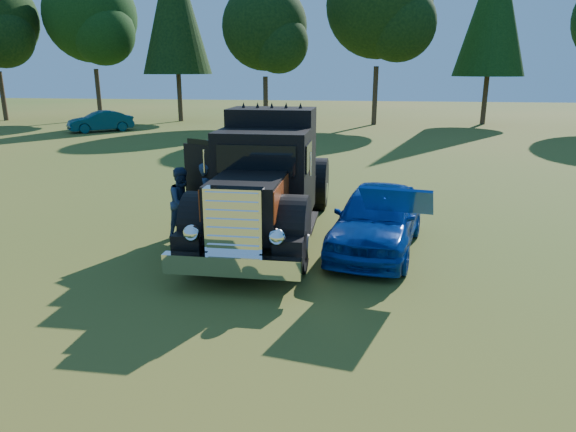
# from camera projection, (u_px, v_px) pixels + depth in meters

# --- Properties ---
(ground) EXTENTS (120.00, 120.00, 0.00)m
(ground) POSITION_uv_depth(u_px,v_px,m) (184.00, 280.00, 9.85)
(ground) COLOR #315519
(ground) RESTS_ON ground
(treeline) EXTENTS (67.22, 24.04, 13.84)m
(treeline) POSITION_uv_depth(u_px,v_px,m) (325.00, 12.00, 34.26)
(treeline) COLOR #2D2116
(treeline) RESTS_ON ground
(diamond_t_truck) EXTENTS (3.29, 7.16, 3.00)m
(diamond_t_truck) POSITION_uv_depth(u_px,v_px,m) (266.00, 185.00, 12.04)
(diamond_t_truck) COLOR black
(diamond_t_truck) RESTS_ON ground
(hotrod_coupe) EXTENTS (2.45, 4.51, 1.89)m
(hotrod_coupe) POSITION_uv_depth(u_px,v_px,m) (377.00, 218.00, 11.38)
(hotrod_coupe) COLOR #0F08BE
(hotrod_coupe) RESTS_ON ground
(spectator_near) EXTENTS (0.50, 0.69, 1.78)m
(spectator_near) POSITION_uv_depth(u_px,v_px,m) (209.00, 199.00, 12.35)
(spectator_near) COLOR #1F304A
(spectator_near) RESTS_ON ground
(spectator_far) EXTENTS (0.99, 1.05, 1.70)m
(spectator_far) POSITION_uv_depth(u_px,v_px,m) (183.00, 203.00, 12.18)
(spectator_far) COLOR navy
(spectator_far) RESTS_ON ground
(distant_teal_car) EXTENTS (3.95, 3.68, 1.32)m
(distant_teal_car) POSITION_uv_depth(u_px,v_px,m) (101.00, 121.00, 33.36)
(distant_teal_car) COLOR #0A343C
(distant_teal_car) RESTS_ON ground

